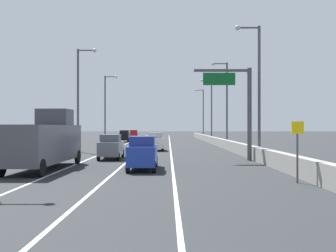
# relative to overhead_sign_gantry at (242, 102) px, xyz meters

# --- Properties ---
(ground_plane) EXTENTS (320.00, 320.00, 0.00)m
(ground_plane) POSITION_rel_overhead_sign_gantry_xyz_m (-7.06, 37.30, -4.73)
(ground_plane) COLOR #26282B
(lane_stripe_left) EXTENTS (0.16, 130.00, 0.00)m
(lane_stripe_left) POSITION_rel_overhead_sign_gantry_xyz_m (-12.56, 28.30, -4.73)
(lane_stripe_left) COLOR silver
(lane_stripe_left) RESTS_ON ground_plane
(lane_stripe_center) EXTENTS (0.16, 130.00, 0.00)m
(lane_stripe_center) POSITION_rel_overhead_sign_gantry_xyz_m (-9.06, 28.30, -4.73)
(lane_stripe_center) COLOR silver
(lane_stripe_center) RESTS_ON ground_plane
(lane_stripe_right) EXTENTS (0.16, 130.00, 0.00)m
(lane_stripe_right) POSITION_rel_overhead_sign_gantry_xyz_m (-5.56, 28.30, -4.73)
(lane_stripe_right) COLOR silver
(lane_stripe_right) RESTS_ON ground_plane
(jersey_barrier_right) EXTENTS (0.60, 120.00, 1.10)m
(jersey_barrier_right) POSITION_rel_overhead_sign_gantry_xyz_m (1.34, 13.30, -4.18)
(jersey_barrier_right) COLOR gray
(jersey_barrier_right) RESTS_ON ground_plane
(overhead_sign_gantry) EXTENTS (4.68, 0.36, 7.50)m
(overhead_sign_gantry) POSITION_rel_overhead_sign_gantry_xyz_m (0.00, 0.00, 0.00)
(overhead_sign_gantry) COLOR #47474C
(overhead_sign_gantry) RESTS_ON ground_plane
(speed_advisory_sign) EXTENTS (0.60, 0.11, 3.00)m
(speed_advisory_sign) POSITION_rel_overhead_sign_gantry_xyz_m (0.44, -12.67, -2.96)
(speed_advisory_sign) COLOR #4C4C51
(speed_advisory_sign) RESTS_ON ground_plane
(lamp_post_right_second) EXTENTS (2.14, 0.44, 11.25)m
(lamp_post_right_second) POSITION_rel_overhead_sign_gantry_xyz_m (1.53, 1.04, 1.66)
(lamp_post_right_second) COLOR #4C4C51
(lamp_post_right_second) RESTS_ON ground_plane
(lamp_post_right_third) EXTENTS (2.14, 0.44, 11.25)m
(lamp_post_right_third) POSITION_rel_overhead_sign_gantry_xyz_m (1.65, 19.78, 1.66)
(lamp_post_right_third) COLOR #4C4C51
(lamp_post_right_third) RESTS_ON ground_plane
(lamp_post_right_fourth) EXTENTS (2.14, 0.44, 11.25)m
(lamp_post_right_fourth) POSITION_rel_overhead_sign_gantry_xyz_m (1.71, 38.53, 1.66)
(lamp_post_right_fourth) COLOR #4C4C51
(lamp_post_right_fourth) RESTS_ON ground_plane
(lamp_post_right_fifth) EXTENTS (2.14, 0.44, 11.25)m
(lamp_post_right_fifth) POSITION_rel_overhead_sign_gantry_xyz_m (1.91, 57.27, 1.66)
(lamp_post_right_fifth) COLOR #4C4C51
(lamp_post_right_fifth) RESTS_ON ground_plane
(lamp_post_left_mid) EXTENTS (2.14, 0.44, 11.25)m
(lamp_post_left_mid) POSITION_rel_overhead_sign_gantry_xyz_m (-15.40, 10.79, 1.66)
(lamp_post_left_mid) COLOR #4C4C51
(lamp_post_left_mid) RESTS_ON ground_plane
(lamp_post_left_far) EXTENTS (2.14, 0.44, 11.25)m
(lamp_post_left_far) POSITION_rel_overhead_sign_gantry_xyz_m (-16.08, 33.28, 1.66)
(lamp_post_left_far) COLOR #4C4C51
(lamp_post_left_far) RESTS_ON ground_plane
(car_white_0) EXTENTS (1.97, 4.10, 2.07)m
(car_white_0) POSITION_rel_overhead_sign_gantry_xyz_m (-7.31, 13.14, -3.70)
(car_white_0) COLOR white
(car_white_0) RESTS_ON ground_plane
(car_black_1) EXTENTS (1.79, 4.75, 2.09)m
(car_black_1) POSITION_rel_overhead_sign_gantry_xyz_m (-13.64, 38.81, -3.69)
(car_black_1) COLOR black
(car_black_1) RESTS_ON ground_plane
(car_red_2) EXTENTS (1.98, 4.32, 1.96)m
(car_red_2) POSITION_rel_overhead_sign_gantry_xyz_m (-13.74, 58.66, -3.75)
(car_red_2) COLOR red
(car_red_2) RESTS_ON ground_plane
(car_gray_3) EXTENTS (1.86, 4.53, 2.08)m
(car_gray_3) POSITION_rel_overhead_sign_gantry_xyz_m (-10.67, 1.44, -3.69)
(car_gray_3) COLOR slate
(car_gray_3) RESTS_ON ground_plane
(car_blue_4) EXTENTS (1.80, 4.77, 2.15)m
(car_blue_4) POSITION_rel_overhead_sign_gantry_xyz_m (-7.47, -6.69, -3.66)
(car_blue_4) COLOR #1E389E
(car_blue_4) RESTS_ON ground_plane
(box_truck) EXTENTS (2.67, 9.18, 3.96)m
(box_truck) POSITION_rel_overhead_sign_gantry_xyz_m (-13.77, -6.37, -2.92)
(box_truck) COLOR #4C4C51
(box_truck) RESTS_ON ground_plane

